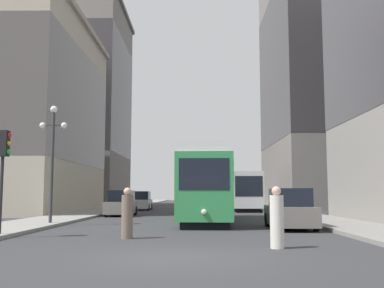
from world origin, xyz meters
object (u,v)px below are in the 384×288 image
transit_bus (242,190)px  lamp_post_left_near (53,146)px  pedestrian_crossing_far (277,219)px  parked_car_left_mid (141,201)px  traffic_light_near_left (3,154)px  streetcar (207,185)px  parked_car_left_near (121,204)px  pedestrian_crossing_near (127,215)px  parked_car_right_far (290,210)px

transit_bus → lamp_post_left_near: lamp_post_left_near is taller
transit_bus → pedestrian_crossing_far: size_ratio=6.28×
parked_car_left_mid → pedestrian_crossing_far: parked_car_left_mid is taller
traffic_light_near_left → streetcar: bearing=51.9°
parked_car_left_near → pedestrian_crossing_far: parked_car_left_near is taller
transit_bus → lamp_post_left_near: 23.99m
streetcar → pedestrian_crossing_far: streetcar is taller
parked_car_left_mid → pedestrian_crossing_near: bearing=-84.6°
traffic_light_near_left → lamp_post_left_near: (-0.22, 6.35, 0.97)m
traffic_light_near_left → pedestrian_crossing_far: bearing=-17.9°
parked_car_right_far → traffic_light_near_left: traffic_light_near_left is taller
streetcar → parked_car_right_far: bearing=-53.8°
parked_car_left_mid → parked_car_right_far: same height
streetcar → traffic_light_near_left: 12.54m
transit_bus → parked_car_left_mid: (-9.82, 1.12, -1.10)m
pedestrian_crossing_far → traffic_light_near_left: (-9.43, 3.05, 2.20)m
pedestrian_crossing_near → parked_car_right_far: bearing=-19.4°
pedestrian_crossing_far → lamp_post_left_near: size_ratio=0.30×
transit_bus → pedestrian_crossing_far: bearing=-93.7°
parked_car_right_far → pedestrian_crossing_far: size_ratio=2.56×
pedestrian_crossing_far → traffic_light_near_left: size_ratio=0.48×
parked_car_left_mid → pedestrian_crossing_near: (2.93, -28.50, -0.00)m
traffic_light_near_left → lamp_post_left_near: bearing=92.0°
pedestrian_crossing_near → traffic_light_near_left: bearing=124.1°
traffic_light_near_left → transit_bus: bearing=67.1°
parked_car_left_mid → lamp_post_left_near: lamp_post_left_near is taller
parked_car_left_mid → pedestrian_crossing_near: parked_car_left_mid is taller
streetcar → pedestrian_crossing_far: bearing=-79.7°
parked_car_left_near → transit_bus: bearing=47.9°
streetcar → parked_car_left_near: size_ratio=2.98×
parked_car_left_near → traffic_light_near_left: (-1.68, -16.41, 2.19)m
parked_car_left_near → traffic_light_near_left: traffic_light_near_left is taller
parked_car_left_mid → pedestrian_crossing_far: (7.75, -31.36, -0.00)m
pedestrian_crossing_near → traffic_light_near_left: 5.11m
transit_bus → parked_car_right_far: bearing=-90.2°
streetcar → pedestrian_crossing_near: (-3.12, -10.02, -1.26)m
parked_car_left_near → pedestrian_crossing_near: (2.93, -16.60, -0.00)m
streetcar → parked_car_left_near: bearing=135.3°
transit_bus → lamp_post_left_near: size_ratio=1.92×
pedestrian_crossing_near → pedestrian_crossing_far: 5.61m
parked_car_left_near → traffic_light_near_left: 16.65m
lamp_post_left_near → parked_car_left_near: bearing=79.3°
transit_bus → lamp_post_left_near: (-11.72, -20.84, 2.06)m
transit_bus → traffic_light_near_left: size_ratio=3.02×
transit_bus → parked_car_left_near: (-9.82, -10.78, -1.10)m
streetcar → pedestrian_crossing_near: bearing=-104.5°
traffic_light_near_left → parked_car_right_far: bearing=21.1°
streetcar → pedestrian_crossing_near: streetcar is taller
pedestrian_crossing_far → transit_bus: bearing=42.5°
pedestrian_crossing_near → traffic_light_near_left: (-4.61, 0.19, 2.19)m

